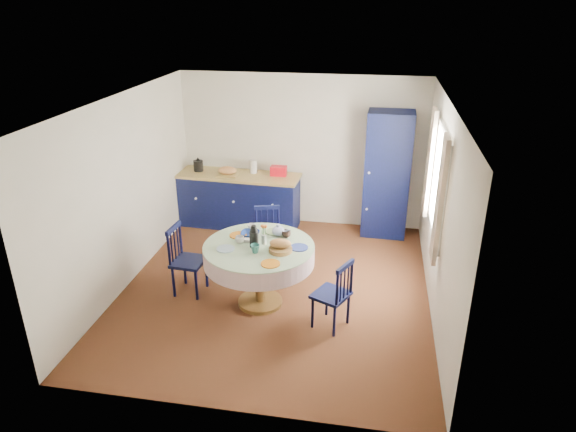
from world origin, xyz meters
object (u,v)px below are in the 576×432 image
(cobalt_bowl, at_px, (250,234))
(mug_d, at_px, (251,228))
(mug_a, at_px, (240,240))
(dining_table, at_px, (260,255))
(chair_right, at_px, (334,294))
(kitchen_counter, at_px, (239,199))
(mug_b, at_px, (255,249))
(mug_c, at_px, (286,234))
(chair_left, at_px, (186,259))
(chair_far, at_px, (268,237))
(pantry_cabinet, at_px, (387,175))

(cobalt_bowl, bearing_deg, mug_d, 97.65)
(mug_a, height_order, cobalt_bowl, mug_a)
(dining_table, bearing_deg, chair_right, -19.21)
(kitchen_counter, distance_m, dining_table, 2.48)
(mug_b, bearing_deg, chair_right, -8.50)
(mug_c, bearing_deg, chair_left, -172.82)
(kitchen_counter, xyz_separation_m, chair_far, (0.77, -1.30, -0.02))
(chair_far, relative_size, mug_d, 8.57)
(pantry_cabinet, distance_m, dining_table, 2.86)
(mug_d, bearing_deg, chair_far, 82.44)
(mug_d, xyz_separation_m, cobalt_bowl, (0.02, -0.15, -0.02))
(dining_table, height_order, chair_left, dining_table)
(dining_table, distance_m, mug_b, 0.26)
(mug_d, bearing_deg, cobalt_bowl, -82.35)
(chair_far, relative_size, mug_c, 7.65)
(chair_right, bearing_deg, mug_d, -96.11)
(kitchen_counter, distance_m, mug_d, 2.08)
(chair_left, relative_size, mug_d, 9.05)
(mug_a, bearing_deg, chair_far, 81.67)
(chair_right, xyz_separation_m, mug_a, (-1.20, 0.36, 0.42))
(mug_a, xyz_separation_m, mug_c, (0.53, 0.26, 0.00))
(chair_left, xyz_separation_m, mug_b, (1.01, -0.32, 0.41))
(mug_d, relative_size, cobalt_bowl, 0.44)
(pantry_cabinet, distance_m, mug_b, 3.01)
(chair_right, relative_size, mug_d, 8.54)
(pantry_cabinet, xyz_separation_m, chair_far, (-1.63, -1.40, -0.56))
(chair_right, distance_m, mug_d, 1.42)
(pantry_cabinet, bearing_deg, mug_b, -118.74)
(chair_far, height_order, mug_d, mug_d)
(mug_c, height_order, mug_d, mug_d)
(kitchen_counter, distance_m, pantry_cabinet, 2.46)
(mug_a, xyz_separation_m, mug_b, (0.25, -0.22, 0.01))
(kitchen_counter, relative_size, pantry_cabinet, 1.02)
(mug_a, bearing_deg, mug_b, -42.09)
(dining_table, distance_m, mug_d, 0.46)
(mug_d, bearing_deg, chair_right, -32.08)
(pantry_cabinet, height_order, dining_table, pantry_cabinet)
(kitchen_counter, distance_m, mug_b, 2.67)
(mug_a, height_order, mug_c, mug_c)
(chair_far, distance_m, mug_b, 1.27)
(mug_b, height_order, mug_c, mug_b)
(mug_c, distance_m, mug_d, 0.48)
(mug_b, distance_m, mug_d, 0.60)
(mug_a, distance_m, cobalt_bowl, 0.22)
(pantry_cabinet, relative_size, dining_table, 1.48)
(chair_left, bearing_deg, chair_far, -41.30)
(chair_far, relative_size, chair_right, 1.00)
(pantry_cabinet, xyz_separation_m, mug_b, (-1.53, -2.59, -0.13))
(chair_left, relative_size, mug_a, 8.51)
(kitchen_counter, relative_size, dining_table, 1.51)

